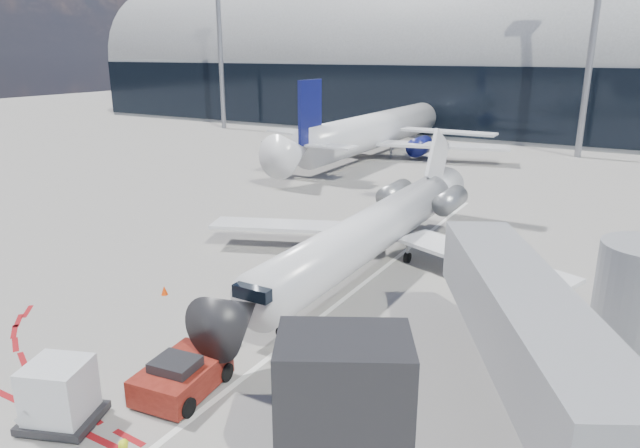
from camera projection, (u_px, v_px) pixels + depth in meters
The scene contains 11 objects.
ground at pixel (331, 309), 25.99m from camera, with size 260.00×260.00×0.00m, color slate.
apron_centerline at pixel (351, 294), 27.65m from camera, with size 0.25×40.00×0.01m, color silver.
terminal_building at pixel (561, 73), 77.47m from camera, with size 150.00×24.15×24.00m.
jet_bridge at pixel (557, 325), 17.96m from camera, with size 10.03×15.20×4.90m.
light_mast_west at pixel (220, 43), 83.62m from camera, with size 0.70×0.70×25.00m, color gray.
light_mast_centre at pixel (593, 39), 59.84m from camera, with size 0.70×0.70×25.00m, color gray.
regional_jet at pixel (377, 227), 30.78m from camera, with size 21.03×25.93×6.49m.
pushback_tug at pixel (182, 376), 19.56m from camera, with size 2.59×5.39×1.38m.
uld_container at pixel (59, 394), 17.74m from camera, with size 2.77×2.57×2.11m.
safety_cone_left at pixel (164, 290), 27.50m from camera, with size 0.32×0.32×0.45m, color #E33904.
bg_airliner_0 at pixel (378, 105), 63.25m from camera, with size 34.40×36.43×11.13m, color silver, non-canonical shape.
Camera 1 is at (11.37, -20.85, 11.28)m, focal length 32.00 mm.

